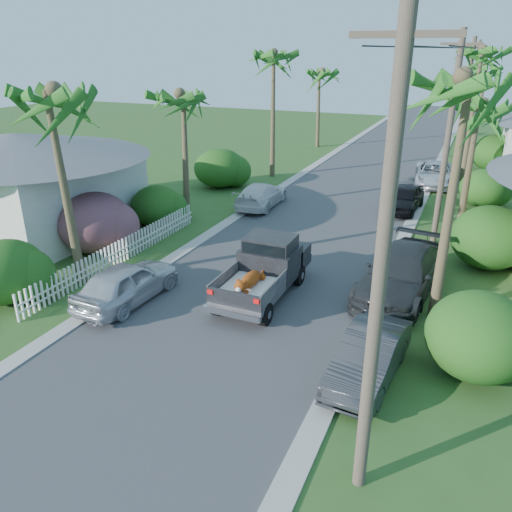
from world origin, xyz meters
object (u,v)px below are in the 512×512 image
at_px(parked_car_rm, 401,274).
at_px(house_left, 21,186).
at_px(palm_l_d, 320,71).
at_px(utility_pole_d, 472,91).
at_px(utility_pole_a, 380,279).
at_px(palm_r_b, 480,104).
at_px(utility_pole_c, 464,107).
at_px(parked_car_rn, 369,357).
at_px(palm_l_a, 50,92).
at_px(palm_r_c, 483,51).
at_px(parked_car_rd, 435,174).
at_px(palm_l_b, 182,95).
at_px(parked_car_rf, 404,198).
at_px(palm_r_d, 486,68).
at_px(parked_car_ln, 127,283).
at_px(palm_r_a, 470,79).
at_px(parked_car_lf, 261,195).
at_px(utility_pole_b, 448,141).
at_px(pickup_truck, 267,266).

height_order(parked_car_rm, house_left, house_left).
relative_size(palm_l_d, utility_pole_d, 0.86).
relative_size(utility_pole_a, utility_pole_d, 1.00).
height_order(palm_r_b, utility_pole_c, utility_pole_c).
distance_m(parked_car_rn, palm_l_a, 12.92).
relative_size(palm_r_c, utility_pole_d, 1.04).
xyz_separation_m(parked_car_rd, utility_pole_a, (1.04, -25.93, 3.88)).
relative_size(palm_l_a, palm_l_b, 1.11).
xyz_separation_m(parked_car_rf, palm_r_d, (2.90, 22.58, 6.05)).
bearing_deg(parked_car_ln, palm_r_d, -102.09).
bearing_deg(house_left, parked_car_rd, 43.95).
bearing_deg(palm_r_b, parked_car_rd, 102.84).
relative_size(parked_car_ln, palm_r_a, 0.49).
xyz_separation_m(parked_car_ln, palm_l_d, (-2.90, 31.41, 5.72)).
relative_size(parked_car_rm, palm_r_c, 0.60).
distance_m(palm_r_a, utility_pole_c, 22.19).
bearing_deg(parked_car_rn, palm_r_d, 92.87).
bearing_deg(palm_r_a, palm_r_c, 90.29).
xyz_separation_m(parked_car_lf, palm_r_d, (10.34, 25.00, 6.08)).
xyz_separation_m(palm_l_d, utility_pole_b, (12.10, -21.00, -1.84)).
bearing_deg(parked_car_rm, palm_r_a, -30.67).
height_order(palm_l_d, utility_pole_a, utility_pole_a).
bearing_deg(palm_r_c, palm_l_a, -118.33).
height_order(parked_car_rf, palm_l_b, palm_l_b).
distance_m(parked_car_rf, palm_r_b, 6.52).
relative_size(parked_car_lf, house_left, 0.50).
distance_m(palm_l_d, utility_pole_d, 15.19).
relative_size(palm_r_a, palm_r_c, 0.93).
distance_m(palm_l_b, utility_pole_b, 12.54).
height_order(parked_car_lf, house_left, house_left).
xyz_separation_m(pickup_truck, parked_car_rn, (4.46, -3.71, -0.35)).
distance_m(parked_car_rd, utility_pole_a, 26.24).
xyz_separation_m(palm_l_a, utility_pole_b, (11.80, 10.00, -2.33)).
distance_m(parked_car_lf, utility_pole_c, 16.55).
bearing_deg(parked_car_lf, utility_pole_a, 117.36).
relative_size(utility_pole_a, utility_pole_b, 1.00).
distance_m(palm_r_b, palm_r_d, 25.01).
height_order(palm_l_d, palm_r_d, palm_r_d).
xyz_separation_m(parked_car_ln, palm_r_a, (9.90, 3.41, 6.70)).
xyz_separation_m(parked_car_rn, parked_car_rm, (0.00, 5.43, 0.16)).
xyz_separation_m(palm_l_a, palm_l_b, (-0.60, 9.00, -0.79)).
bearing_deg(parked_car_rn, house_left, 168.31).
height_order(palm_l_d, utility_pole_d, utility_pole_d).
relative_size(parked_car_rf, parked_car_ln, 0.95).
relative_size(palm_l_a, palm_r_c, 0.87).
bearing_deg(parked_car_rf, utility_pole_b, -61.37).
relative_size(parked_car_ln, utility_pole_d, 0.47).
relative_size(palm_l_d, palm_r_b, 1.07).
height_order(utility_pole_b, utility_pole_c, same).
bearing_deg(utility_pole_c, palm_r_c, -73.30).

